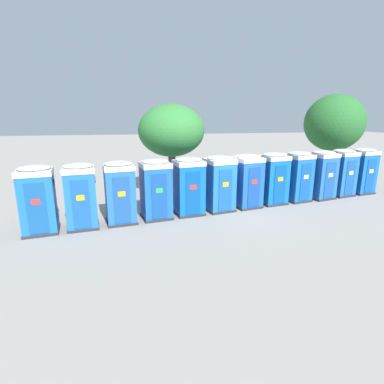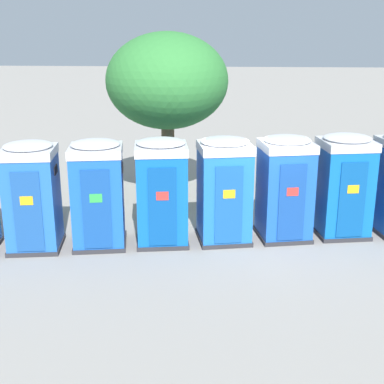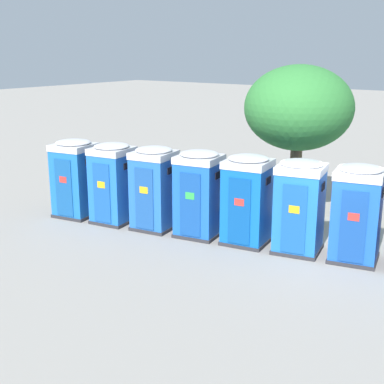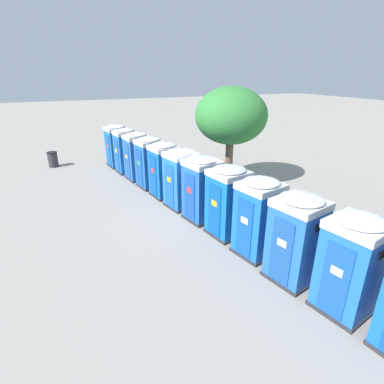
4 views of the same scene
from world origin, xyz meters
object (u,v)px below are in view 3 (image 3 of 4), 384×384
at_px(portapotty_4, 247,199).
at_px(portapotty_6, 357,213).
at_px(portapotty_2, 154,188).
at_px(portapotty_1, 113,183).
at_px(street_tree_0, 299,109).
at_px(portapotty_0, 75,178).
at_px(portapotty_3, 199,193).
at_px(portapotty_5, 299,206).

xyz_separation_m(portapotty_4, portapotty_6, (2.93, 0.52, 0.00)).
distance_m(portapotty_2, portapotty_4, 2.98).
bearing_deg(portapotty_2, portapotty_1, -169.34).
bearing_deg(street_tree_0, portapotty_6, -44.11).
xyz_separation_m(portapotty_0, portapotty_1, (1.47, 0.24, 0.00)).
relative_size(portapotty_2, portapotty_4, 1.00).
distance_m(portapotty_0, portapotty_1, 1.49).
relative_size(portapotty_1, portapotty_4, 1.00).
bearing_deg(portapotty_2, portapotty_3, 10.73).
height_order(portapotty_3, portapotty_6, same).
bearing_deg(portapotty_6, portapotty_0, -169.78).
bearing_deg(portapotty_0, portapotty_3, 10.26).
relative_size(portapotty_0, portapotty_4, 1.00).
xyz_separation_m(portapotty_1, portapotty_6, (7.32, 1.34, -0.00)).
bearing_deg(portapotty_4, portapotty_3, -169.63).
xyz_separation_m(portapotty_2, portapotty_4, (2.93, 0.55, -0.00)).
distance_m(portapotty_0, street_tree_0, 7.62).
relative_size(portapotty_3, portapotty_6, 1.00).
distance_m(portapotty_3, portapotty_5, 2.98).
bearing_deg(portapotty_3, portapotty_6, 10.18).
bearing_deg(portapotty_6, portapotty_3, -169.82).
distance_m(portapotty_2, portapotty_3, 1.49).
bearing_deg(street_tree_0, portapotty_1, -133.08).
distance_m(portapotty_3, portapotty_4, 1.49).
relative_size(portapotty_1, portapotty_2, 1.00).
relative_size(portapotty_0, street_tree_0, 0.52).
bearing_deg(portapotty_3, street_tree_0, 72.60).
xyz_separation_m(portapotty_0, portapotty_6, (8.79, 1.58, 0.00)).
distance_m(portapotty_3, portapotty_6, 4.46).
xyz_separation_m(portapotty_0, portapotty_4, (5.86, 1.06, 0.00)).
distance_m(portapotty_1, portapotty_5, 5.95).
bearing_deg(portapotty_4, portapotty_1, -169.41).
bearing_deg(portapotty_2, street_tree_0, 57.19).
distance_m(portapotty_0, portapotty_2, 2.98).
relative_size(portapotty_1, portapotty_6, 1.00).
bearing_deg(portapotty_6, street_tree_0, 135.89).
xyz_separation_m(portapotty_3, portapotty_6, (4.39, 0.79, 0.00)).
relative_size(portapotty_3, street_tree_0, 0.52).
xyz_separation_m(portapotty_0, portapotty_2, (2.93, 0.52, 0.00)).
distance_m(portapotty_2, street_tree_0, 5.40).
distance_m(portapotty_4, portapotty_6, 2.98).
xyz_separation_m(portapotty_0, portapotty_5, (7.33, 1.30, 0.00)).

